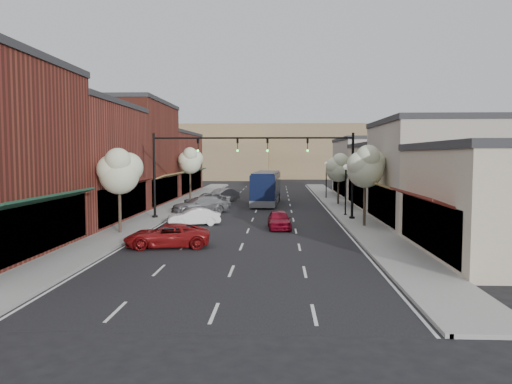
# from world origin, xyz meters

# --- Properties ---
(ground) EXTENTS (160.00, 160.00, 0.00)m
(ground) POSITION_xyz_m (0.00, 0.00, 0.00)
(ground) COLOR black
(ground) RESTS_ON ground
(sidewalk_left) EXTENTS (2.80, 73.00, 0.15)m
(sidewalk_left) POSITION_xyz_m (-8.40, 18.50, 0.07)
(sidewalk_left) COLOR gray
(sidewalk_left) RESTS_ON ground
(sidewalk_right) EXTENTS (2.80, 73.00, 0.15)m
(sidewalk_right) POSITION_xyz_m (8.40, 18.50, 0.07)
(sidewalk_right) COLOR gray
(sidewalk_right) RESTS_ON ground
(curb_left) EXTENTS (0.25, 73.00, 0.17)m
(curb_left) POSITION_xyz_m (-7.00, 18.50, 0.07)
(curb_left) COLOR gray
(curb_left) RESTS_ON ground
(curb_right) EXTENTS (0.25, 73.00, 0.17)m
(curb_right) POSITION_xyz_m (7.00, 18.50, 0.07)
(curb_right) COLOR gray
(curb_right) RESTS_ON ground
(bldg_left_midnear) EXTENTS (10.14, 14.10, 9.40)m
(bldg_left_midnear) POSITION_xyz_m (-14.23, 6.00, 4.66)
(bldg_left_midnear) COLOR maroon
(bldg_left_midnear) RESTS_ON ground
(bldg_left_midfar) EXTENTS (10.14, 14.10, 10.90)m
(bldg_left_midfar) POSITION_xyz_m (-14.24, 20.00, 5.40)
(bldg_left_midfar) COLOR maroon
(bldg_left_midfar) RESTS_ON ground
(bldg_left_far) EXTENTS (10.14, 18.10, 8.40)m
(bldg_left_far) POSITION_xyz_m (-14.22, 36.00, 4.16)
(bldg_left_far) COLOR maroon
(bldg_left_far) RESTS_ON ground
(bldg_right_near) EXTENTS (9.14, 12.10, 5.90)m
(bldg_right_near) POSITION_xyz_m (13.69, -6.00, 2.92)
(bldg_right_near) COLOR #C3B39B
(bldg_right_near) RESTS_ON ground
(bldg_right_midnear) EXTENTS (9.14, 12.10, 7.90)m
(bldg_right_midnear) POSITION_xyz_m (13.72, 6.00, 3.91)
(bldg_right_midnear) COLOR #A4998D
(bldg_right_midnear) RESTS_ON ground
(bldg_right_midfar) EXTENTS (9.14, 12.10, 6.40)m
(bldg_right_midfar) POSITION_xyz_m (13.70, 18.00, 3.17)
(bldg_right_midfar) COLOR #C3B39B
(bldg_right_midfar) RESTS_ON ground
(bldg_right_far) EXTENTS (9.14, 16.10, 7.40)m
(bldg_right_far) POSITION_xyz_m (13.71, 32.00, 3.66)
(bldg_right_far) COLOR #A4998D
(bldg_right_far) RESTS_ON ground
(hill_far) EXTENTS (120.00, 30.00, 12.00)m
(hill_far) POSITION_xyz_m (0.00, 90.00, 6.00)
(hill_far) COLOR #7A6647
(hill_far) RESTS_ON ground
(hill_near) EXTENTS (50.00, 20.00, 8.00)m
(hill_near) POSITION_xyz_m (-25.00, 78.00, 4.00)
(hill_near) COLOR #7A6647
(hill_near) RESTS_ON ground
(signal_mast_right) EXTENTS (8.22, 0.46, 7.00)m
(signal_mast_right) POSITION_xyz_m (5.62, 8.00, 4.62)
(signal_mast_right) COLOR black
(signal_mast_right) RESTS_ON ground
(signal_mast_left) EXTENTS (8.22, 0.46, 7.00)m
(signal_mast_left) POSITION_xyz_m (-5.62, 8.00, 4.62)
(signal_mast_left) COLOR black
(signal_mast_left) RESTS_ON ground
(tree_right_near) EXTENTS (2.85, 2.65, 5.95)m
(tree_right_near) POSITION_xyz_m (8.35, 3.94, 4.45)
(tree_right_near) COLOR #47382B
(tree_right_near) RESTS_ON ground
(tree_right_far) EXTENTS (2.85, 2.65, 5.43)m
(tree_right_far) POSITION_xyz_m (8.35, 19.94, 3.99)
(tree_right_far) COLOR #47382B
(tree_right_far) RESTS_ON ground
(tree_left_near) EXTENTS (2.85, 2.65, 5.69)m
(tree_left_near) POSITION_xyz_m (-8.25, -0.06, 4.22)
(tree_left_near) COLOR #47382B
(tree_left_near) RESTS_ON ground
(tree_left_far) EXTENTS (2.85, 2.65, 6.13)m
(tree_left_far) POSITION_xyz_m (-8.25, 25.94, 4.60)
(tree_left_far) COLOR #47382B
(tree_left_far) RESTS_ON ground
(lamp_post_near) EXTENTS (0.44, 0.44, 4.44)m
(lamp_post_near) POSITION_xyz_m (7.80, 10.50, 3.01)
(lamp_post_near) COLOR black
(lamp_post_near) RESTS_ON ground
(lamp_post_far) EXTENTS (0.44, 0.44, 4.44)m
(lamp_post_far) POSITION_xyz_m (7.80, 28.00, 3.01)
(lamp_post_far) COLOR black
(lamp_post_far) RESTS_ON ground
(coach_bus) EXTENTS (3.00, 11.38, 3.45)m
(coach_bus) POSITION_xyz_m (0.80, 20.82, 1.80)
(coach_bus) COLOR black
(coach_bus) RESTS_ON ground
(red_hatchback) EXTENTS (1.81, 3.98, 1.32)m
(red_hatchback) POSITION_xyz_m (2.15, 3.06, 0.66)
(red_hatchback) COLOR maroon
(red_hatchback) RESTS_ON ground
(parked_car_a) EXTENTS (5.10, 2.93, 1.34)m
(parked_car_a) POSITION_xyz_m (-4.20, -4.34, 0.67)
(parked_car_a) COLOR maroon
(parked_car_a) RESTS_ON ground
(parked_car_b) EXTENTS (4.10, 2.48, 1.27)m
(parked_car_b) POSITION_xyz_m (-4.20, 4.48, 0.64)
(parked_car_b) COLOR white
(parked_car_b) RESTS_ON ground
(parked_car_c) EXTENTS (5.59, 4.20, 1.51)m
(parked_car_c) POSITION_xyz_m (-4.98, 12.36, 0.75)
(parked_car_c) COLOR gray
(parked_car_c) RESTS_ON ground
(parked_car_d) EXTENTS (5.01, 2.84, 1.61)m
(parked_car_d) POSITION_xyz_m (-4.97, 16.86, 0.80)
(parked_car_d) COLOR #5B5F62
(parked_car_d) RESTS_ON ground
(parked_car_e) EXTENTS (3.87, 4.54, 1.47)m
(parked_car_e) POSITION_xyz_m (-4.28, 23.39, 0.74)
(parked_car_e) COLOR #9A9A9F
(parked_car_e) RESTS_ON ground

